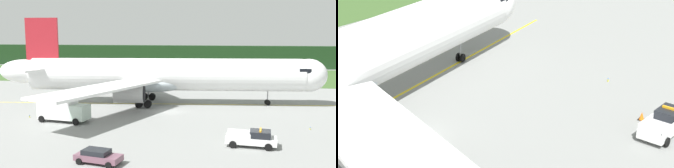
# 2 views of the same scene
# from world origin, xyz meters

# --- Properties ---
(ground) EXTENTS (320.00, 320.00, 0.00)m
(ground) POSITION_xyz_m (0.00, 0.00, 0.00)
(ground) COLOR gray
(taxiway_centerline_main) EXTENTS (71.48, 8.72, 0.01)m
(taxiway_centerline_main) POSITION_xyz_m (-1.72, 6.25, 0.00)
(taxiway_centerline_main) COLOR yellow
(taxiway_centerline_main) RESTS_ON ground
(ops_pickup_truck) EXTENTS (5.41, 2.72, 1.94)m
(ops_pickup_truck) POSITION_xyz_m (11.66, -15.45, 0.90)
(ops_pickup_truck) COLOR white
(ops_pickup_truck) RESTS_ON ground
(apron_cone) EXTENTS (0.56, 0.56, 0.70)m
(apron_cone) POSITION_xyz_m (12.87, -13.05, 0.34)
(apron_cone) COLOR black
(apron_cone) RESTS_ON ground
(taxiway_edge_light_east) EXTENTS (0.12, 0.12, 0.36)m
(taxiway_edge_light_east) POSITION_xyz_m (19.01, -7.14, 0.20)
(taxiway_edge_light_east) COLOR yellow
(taxiway_edge_light_east) RESTS_ON ground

